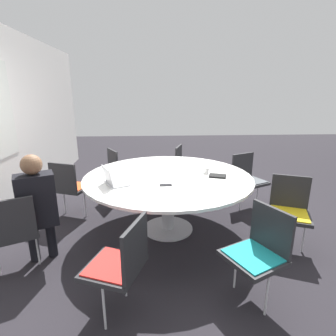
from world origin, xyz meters
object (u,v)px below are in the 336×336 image
Objects in this scene: chair_1 at (121,261)px; person_0 at (37,202)px; chair_7 at (70,185)px; cell_phone at (166,185)px; coffee_cup at (206,170)px; chair_0 at (13,229)px; chair_3 at (289,207)px; chair_5 at (185,165)px; spiral_notebook at (218,176)px; chair_4 at (247,176)px; chair_6 at (120,168)px; chair_2 at (259,248)px; laptop at (113,180)px.

person_0 is at bearing 71.65° from chair_1.
person_0 is at bearing -68.96° from chair_7.
coffee_cup is at bearing -51.52° from cell_phone.
chair_3 is (0.32, -2.93, 0.00)m from chair_0.
chair_5 reaches higher than spiral_notebook.
chair_4 is 1.04m from coffee_cup.
chair_6 is 10.53× the size of coffee_cup.
chair_3 is (0.79, -0.67, 0.00)m from chair_2.
chair_7 is at bearing 75.41° from spiral_notebook.
chair_6 is at bearing 47.11° from coffee_cup.
chair_0 and chair_2 have the same top height.
chair_7 is at bearing -43.23° from chair_5.
coffee_cup is (1.46, -0.95, 0.29)m from chair_1.
cell_phone is (0.27, -1.33, 0.06)m from person_0.
chair_7 is at bearing 3.72° from chair_3.
spiral_notebook is at bearing 27.05° from chair_5.
chair_5 is at bearing 8.52° from spiral_notebook.
chair_0 is at bearing 83.33° from chair_1.
chair_1 and chair_6 have the same top height.
spiral_notebook is at bearing -6.80° from chair_0.
chair_3 is 1.00× the size of chair_5.
chair_4 reaches higher than spiral_notebook.
chair_7 is (1.72, 2.09, 0.00)m from chair_2.
spiral_notebook is 1.74× the size of cell_phone.
chair_4 is 2.19m from laptop.
chair_1 reaches higher than cell_phone.
chair_2 is (0.11, -1.15, 0.00)m from chair_1.
chair_7 reaches higher than spiral_notebook.
chair_1 is 2.29× the size of laptop.
spiral_notebook is at bearing -6.32° from chair_3.
chair_2 is 2.91m from chair_6.
chair_3 is 0.71× the size of person_0.
chair_1 is at bearing -42.48° from chair_7.
coffee_cup reaches higher than spiral_notebook.
spiral_notebook is (0.56, -2.00, 0.07)m from person_0.
chair_2 is 1.39m from coffee_cup.
laptop reaches higher than coffee_cup.
chair_1 is 1.00× the size of chair_2.
chair_2 is at bearing 24.95° from chair_5.
cell_phone is at bearing 113.02° from spiral_notebook.
chair_5 is 2.03m from chair_7.
chair_4 is 1.04m from spiral_notebook.
chair_4 is at bearing -88.68° from laptop.
chair_2 is (-0.46, -2.26, 0.00)m from chair_0.
laptop is at bearing 84.48° from cell_phone.
chair_6 is (1.73, 2.13, 0.00)m from chair_3.
chair_5 is at bearing 68.95° from chair_6.
cell_phone is at bearing -13.83° from person_0.
chair_6 is at bearing 46.28° from spiral_notebook.
chair_4 is (1.16, 0.08, 0.00)m from chair_3.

